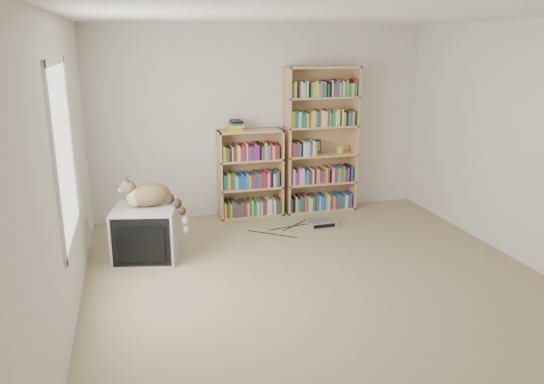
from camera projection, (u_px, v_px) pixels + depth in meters
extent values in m
cube|color=tan|center=(325.00, 288.00, 5.08)|extent=(4.50, 5.00, 0.01)
cube|color=silver|center=(262.00, 122.00, 7.07)|extent=(4.50, 0.02, 2.50)
cube|color=silver|center=(524.00, 275.00, 2.42)|extent=(4.50, 0.02, 2.50)
cube|color=silver|center=(62.00, 176.00, 4.19)|extent=(0.02, 5.00, 2.50)
cube|color=silver|center=(540.00, 148.00, 5.30)|extent=(0.02, 5.00, 2.50)
cube|color=white|center=(333.00, 14.00, 4.40)|extent=(4.50, 5.00, 0.02)
cube|color=white|center=(64.00, 153.00, 4.34)|extent=(0.02, 1.22, 1.52)
cube|color=#B0B0B3|center=(146.00, 233.00, 5.72)|extent=(0.76, 0.71, 0.57)
cube|color=black|center=(141.00, 243.00, 5.45)|extent=(0.60, 0.15, 0.53)
cube|color=black|center=(141.00, 244.00, 5.43)|extent=(0.48, 0.11, 0.40)
cube|color=black|center=(148.00, 230.00, 5.85)|extent=(0.45, 0.40, 0.34)
ellipsoid|color=#332515|center=(149.00, 195.00, 5.69)|extent=(0.49, 0.35, 0.25)
ellipsoid|color=#332515|center=(160.00, 194.00, 5.73)|extent=(0.23, 0.25, 0.19)
ellipsoid|color=tan|center=(135.00, 197.00, 5.62)|extent=(0.20, 0.20, 0.21)
ellipsoid|color=#332515|center=(127.00, 187.00, 5.58)|extent=(0.18, 0.17, 0.15)
sphere|color=beige|center=(121.00, 190.00, 5.56)|extent=(0.07, 0.07, 0.06)
cone|color=black|center=(128.00, 181.00, 5.53)|extent=(0.07, 0.08, 0.08)
cone|color=black|center=(127.00, 179.00, 5.61)|extent=(0.07, 0.08, 0.08)
cube|color=tan|center=(287.00, 142.00, 7.07)|extent=(0.03, 0.30, 1.97)
cube|color=tan|center=(354.00, 139.00, 7.30)|extent=(0.02, 0.30, 1.97)
cube|color=tan|center=(318.00, 139.00, 7.31)|extent=(0.98, 0.03, 1.97)
cube|color=tan|center=(323.00, 67.00, 6.92)|extent=(0.98, 0.30, 0.02)
cube|color=tan|center=(319.00, 209.00, 7.45)|extent=(0.98, 0.30, 0.03)
cube|color=tan|center=(320.00, 182.00, 7.34)|extent=(0.98, 0.30, 0.03)
cube|color=tan|center=(321.00, 155.00, 7.24)|extent=(0.98, 0.30, 0.02)
cube|color=tan|center=(322.00, 126.00, 7.13)|extent=(0.98, 0.30, 0.02)
cube|color=tan|center=(322.00, 97.00, 7.03)|extent=(0.98, 0.30, 0.02)
cube|color=red|center=(320.00, 201.00, 7.42)|extent=(0.90, 0.24, 0.19)
cube|color=#1A54AC|center=(320.00, 175.00, 7.31)|extent=(0.90, 0.24, 0.19)
cube|color=#14743E|center=(321.00, 147.00, 7.21)|extent=(0.90, 0.24, 0.19)
cube|color=beige|center=(322.00, 118.00, 7.10)|extent=(0.90, 0.24, 0.19)
cube|color=black|center=(323.00, 89.00, 7.00)|extent=(0.90, 0.24, 0.19)
cube|color=tan|center=(220.00, 176.00, 6.95)|extent=(0.02, 0.30, 1.17)
cube|color=tan|center=(280.00, 172.00, 7.15)|extent=(0.03, 0.30, 1.17)
cube|color=tan|center=(248.00, 171.00, 7.18)|extent=(0.85, 0.03, 1.17)
cube|color=tan|center=(250.00, 131.00, 6.89)|extent=(0.85, 0.30, 0.02)
cube|color=tan|center=(251.00, 214.00, 7.21)|extent=(0.85, 0.30, 0.03)
cube|color=tan|center=(251.00, 187.00, 7.10)|extent=(0.85, 0.30, 0.03)
cube|color=tan|center=(250.00, 160.00, 7.00)|extent=(0.85, 0.30, 0.02)
cube|color=red|center=(251.00, 207.00, 7.18)|extent=(0.77, 0.24, 0.19)
cube|color=#1A54AC|center=(251.00, 180.00, 7.07)|extent=(0.77, 0.24, 0.19)
cube|color=#14743E|center=(250.00, 152.00, 6.97)|extent=(0.77, 0.24, 0.19)
cube|color=red|center=(236.00, 126.00, 6.81)|extent=(0.19, 0.25, 0.14)
cylinder|color=#9EC739|center=(340.00, 149.00, 7.29)|extent=(0.09, 0.09, 0.10)
cube|color=black|center=(316.00, 146.00, 7.29)|extent=(0.13, 0.05, 0.18)
cube|color=#B5B5BA|center=(322.00, 223.00, 6.79)|extent=(0.35, 0.26, 0.08)
cube|color=silver|center=(88.00, 225.00, 5.88)|extent=(0.01, 0.08, 0.13)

